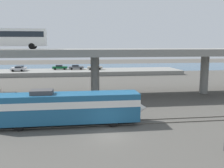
{
  "coord_description": "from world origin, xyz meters",
  "views": [
    {
      "loc": [
        -3.21,
        -24.63,
        9.16
      ],
      "look_at": [
        2.58,
        16.9,
        2.64
      ],
      "focal_mm": 41.13,
      "sensor_mm": 36.0,
      "label": 1
    }
  ],
  "objects_px": {
    "train_locomotive": "(75,106)",
    "parked_car_2": "(20,68)",
    "transit_bus_on_overpass": "(9,37)",
    "parked_car_0": "(18,69)",
    "parked_car_1": "(76,67)",
    "parked_car_4": "(60,67)",
    "parked_car_3": "(95,67)"
  },
  "relations": [
    {
      "from": "train_locomotive",
      "to": "parked_car_4",
      "type": "height_order",
      "value": "train_locomotive"
    },
    {
      "from": "parked_car_3",
      "to": "parked_car_4",
      "type": "xyz_separation_m",
      "value": [
        -10.92,
        1.65,
        -0.0
      ]
    },
    {
      "from": "parked_car_1",
      "to": "parked_car_2",
      "type": "height_order",
      "value": "same"
    },
    {
      "from": "transit_bus_on_overpass",
      "to": "parked_car_2",
      "type": "xyz_separation_m",
      "value": [
        -6.05,
        34.98,
        -8.37
      ]
    },
    {
      "from": "transit_bus_on_overpass",
      "to": "parked_car_1",
      "type": "distance_m",
      "value": 38.01
    },
    {
      "from": "transit_bus_on_overpass",
      "to": "parked_car_0",
      "type": "xyz_separation_m",
      "value": [
        -5.99,
        32.3,
        -8.37
      ]
    },
    {
      "from": "parked_car_0",
      "to": "parked_car_3",
      "type": "relative_size",
      "value": 0.88
    },
    {
      "from": "parked_car_3",
      "to": "train_locomotive",
      "type": "bearing_deg",
      "value": 83.31
    },
    {
      "from": "parked_car_4",
      "to": "parked_car_0",
      "type": "bearing_deg",
      "value": -162.83
    },
    {
      "from": "parked_car_2",
      "to": "parked_car_3",
      "type": "height_order",
      "value": "same"
    },
    {
      "from": "parked_car_2",
      "to": "parked_car_4",
      "type": "distance_m",
      "value": 11.96
    },
    {
      "from": "parked_car_0",
      "to": "parked_car_3",
      "type": "bearing_deg",
      "value": -174.95
    },
    {
      "from": "parked_car_4",
      "to": "transit_bus_on_overpass",
      "type": "bearing_deg",
      "value": -99.27
    },
    {
      "from": "parked_car_3",
      "to": "parked_car_4",
      "type": "relative_size",
      "value": 1.0
    },
    {
      "from": "transit_bus_on_overpass",
      "to": "parked_car_3",
      "type": "relative_size",
      "value": 2.59
    },
    {
      "from": "train_locomotive",
      "to": "parked_car_3",
      "type": "bearing_deg",
      "value": 83.31
    },
    {
      "from": "train_locomotive",
      "to": "parked_car_0",
      "type": "height_order",
      "value": "train_locomotive"
    },
    {
      "from": "train_locomotive",
      "to": "parked_car_0",
      "type": "relative_size",
      "value": 4.25
    },
    {
      "from": "parked_car_0",
      "to": "parked_car_1",
      "type": "relative_size",
      "value": 0.88
    },
    {
      "from": "transit_bus_on_overpass",
      "to": "parked_car_1",
      "type": "bearing_deg",
      "value": -107.14
    },
    {
      "from": "parked_car_1",
      "to": "parked_car_4",
      "type": "distance_m",
      "value": 5.09
    },
    {
      "from": "train_locomotive",
      "to": "parked_car_4",
      "type": "bearing_deg",
      "value": 95.27
    },
    {
      "from": "parked_car_0",
      "to": "parked_car_3",
      "type": "height_order",
      "value": "same"
    },
    {
      "from": "parked_car_1",
      "to": "transit_bus_on_overpass",
      "type": "bearing_deg",
      "value": -107.14
    },
    {
      "from": "parked_car_1",
      "to": "parked_car_2",
      "type": "bearing_deg",
      "value": -178.47
    },
    {
      "from": "parked_car_3",
      "to": "parked_car_4",
      "type": "distance_m",
      "value": 11.05
    },
    {
      "from": "train_locomotive",
      "to": "parked_car_3",
      "type": "relative_size",
      "value": 3.74
    },
    {
      "from": "parked_car_1",
      "to": "parked_car_4",
      "type": "bearing_deg",
      "value": 173.94
    },
    {
      "from": "parked_car_2",
      "to": "parked_car_4",
      "type": "bearing_deg",
      "value": -175.26
    },
    {
      "from": "parked_car_1",
      "to": "parked_car_3",
      "type": "bearing_deg",
      "value": -10.78
    },
    {
      "from": "train_locomotive",
      "to": "parked_car_2",
      "type": "bearing_deg",
      "value": 107.91
    },
    {
      "from": "parked_car_0",
      "to": "parked_car_4",
      "type": "distance_m",
      "value": 12.42
    }
  ]
}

